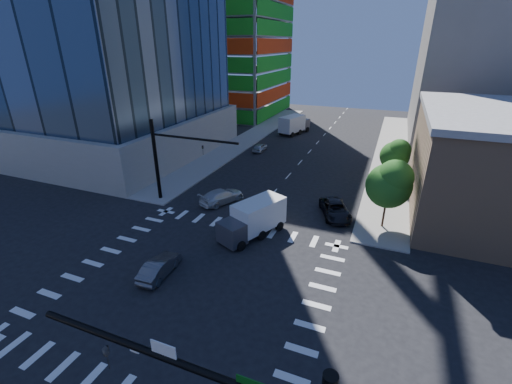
% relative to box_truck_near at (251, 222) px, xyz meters
% --- Properties ---
extents(ground, '(160.00, 160.00, 0.00)m').
position_rel_box_truck_near_xyz_m(ground, '(-1.32, -7.80, -1.42)').
color(ground, black).
rests_on(ground, ground).
extents(road_markings, '(20.00, 20.00, 0.01)m').
position_rel_box_truck_near_xyz_m(road_markings, '(-1.32, -7.80, -1.42)').
color(road_markings, silver).
rests_on(road_markings, ground).
extents(sidewalk_ne, '(5.00, 60.00, 0.15)m').
position_rel_box_truck_near_xyz_m(sidewalk_ne, '(11.18, 32.20, -1.35)').
color(sidewalk_ne, gray).
rests_on(sidewalk_ne, ground).
extents(sidewalk_nw, '(5.00, 60.00, 0.15)m').
position_rel_box_truck_near_xyz_m(sidewalk_nw, '(-13.82, 32.20, -1.35)').
color(sidewalk_nw, gray).
rests_on(sidewalk_nw, ground).
extents(construction_building, '(25.16, 34.50, 70.60)m').
position_rel_box_truck_near_xyz_m(construction_building, '(-28.74, 54.13, 23.19)').
color(construction_building, gray).
rests_on(construction_building, ground).
extents(bg_building_ne, '(24.00, 30.00, 28.00)m').
position_rel_box_truck_near_xyz_m(bg_building_ne, '(25.68, 47.20, 12.58)').
color(bg_building_ne, slate).
rests_on(bg_building_ne, ground).
extents(signal_mast_nw, '(10.20, 0.40, 9.00)m').
position_rel_box_truck_near_xyz_m(signal_mast_nw, '(-11.32, 3.70, 4.07)').
color(signal_mast_nw, black).
rests_on(signal_mast_nw, sidewalk_nw).
extents(tree_south, '(4.16, 4.16, 6.82)m').
position_rel_box_truck_near_xyz_m(tree_south, '(11.31, 6.10, 3.27)').
color(tree_south, '#382316').
rests_on(tree_south, sidewalk_ne).
extents(tree_north, '(3.54, 3.52, 5.78)m').
position_rel_box_truck_near_xyz_m(tree_north, '(11.61, 18.10, 2.57)').
color(tree_north, '#382316').
rests_on(tree_north, sidewalk_ne).
extents(car_nb_far, '(4.41, 5.96, 1.50)m').
position_rel_box_truck_near_xyz_m(car_nb_far, '(6.50, 6.88, -0.67)').
color(car_nb_far, black).
rests_on(car_nb_far, ground).
extents(car_sb_near, '(4.21, 5.74, 1.55)m').
position_rel_box_truck_near_xyz_m(car_sb_near, '(-5.82, 5.48, -0.65)').
color(car_sb_near, silver).
rests_on(car_sb_near, ground).
extents(car_sb_mid, '(1.55, 3.85, 1.31)m').
position_rel_box_truck_near_xyz_m(car_sb_mid, '(-8.99, 25.38, -0.77)').
color(car_sb_mid, '#B6BBBF').
rests_on(car_sb_mid, ground).
extents(car_sb_cross, '(1.76, 4.36, 1.41)m').
position_rel_box_truck_near_xyz_m(car_sb_cross, '(-4.29, -7.98, -0.72)').
color(car_sb_cross, '#4E4E53').
rests_on(car_sb_cross, ground).
extents(box_truck_near, '(4.86, 6.66, 3.21)m').
position_rel_box_truck_near_xyz_m(box_truck_near, '(0.00, 0.00, 0.00)').
color(box_truck_near, black).
rests_on(box_truck_near, ground).
extents(box_truck_far, '(4.75, 7.30, 3.54)m').
position_rel_box_truck_near_xyz_m(box_truck_far, '(-6.98, 39.09, 0.14)').
color(box_truck_far, black).
rests_on(box_truck_far, ground).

